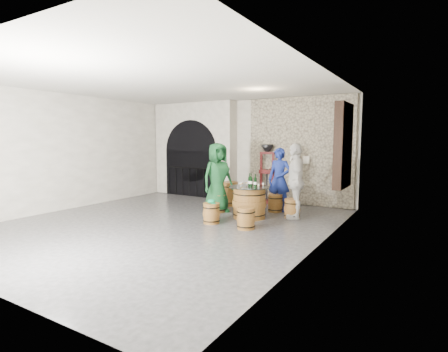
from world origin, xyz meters
The scene contains 30 objects.
ground centered at (0.00, 0.00, 0.00)m, with size 8.00×8.00×0.00m, color #2D2D2F.
wall_back centered at (0.00, 4.00, 1.60)m, with size 8.00×8.00×0.00m, color silver.
wall_left centered at (-3.50, 0.00, 1.60)m, with size 8.00×8.00×0.00m, color silver.
wall_right centered at (3.50, 0.00, 1.60)m, with size 8.00×8.00×0.00m, color silver.
ceiling centered at (0.00, 0.00, 3.20)m, with size 8.00×8.00×0.00m, color beige.
stone_facing_panel centered at (1.80, 3.94, 1.60)m, with size 3.20×0.12×3.18m, color #AFA68B.
arched_opening centered at (-1.90, 3.74, 1.58)m, with size 3.10×0.60×3.19m.
shuttered_window centered at (3.38, 2.40, 1.80)m, with size 0.23×1.10×2.00m.
barrel_table centered at (1.37, 1.51, 0.39)m, with size 1.02×1.02×0.79m.
barrel_stool_left centered at (0.33, 1.73, 0.24)m, with size 0.41×0.41×0.48m.
barrel_stool_far centered at (1.63, 2.55, 0.24)m, with size 0.41×0.41×0.48m.
barrel_stool_right centered at (2.29, 2.07, 0.24)m, with size 0.41×0.41×0.48m.
barrel_stool_near_right centered at (1.79, 0.53, 0.24)m, with size 0.41×0.41×0.48m.
barrel_stool_near_left centered at (0.87, 0.57, 0.24)m, with size 0.41×0.41×0.48m.
green_cap centered at (0.87, 0.57, 0.52)m, with size 0.23×0.18×0.10m.
person_green centered at (0.31, 1.74, 0.93)m, with size 0.91×0.59×1.86m, color #134621.
person_blue centered at (1.67, 2.71, 0.86)m, with size 0.63×0.41×1.73m, color navy.
person_white centered at (2.34, 2.10, 0.93)m, with size 1.09×0.45×1.86m, color silver.
wine_bottle_left centered at (1.38, 1.58, 0.92)m, with size 0.08×0.08×0.32m.
wine_bottle_center centered at (1.54, 1.49, 0.92)m, with size 0.08×0.08×0.32m.
wine_bottle_right centered at (1.34, 1.59, 0.92)m, with size 0.08×0.08×0.32m.
tasting_glass_a centered at (1.16, 1.46, 0.84)m, with size 0.05×0.05×0.10m, color orange, non-canonical shape.
tasting_glass_b centered at (1.71, 1.58, 0.84)m, with size 0.05×0.05×0.10m, color orange, non-canonical shape.
tasting_glass_c centered at (1.14, 1.79, 0.84)m, with size 0.05×0.05×0.10m, color orange, non-canonical shape.
tasting_glass_d centered at (1.63, 1.78, 0.84)m, with size 0.05×0.05×0.10m, color orange, non-canonical shape.
tasting_glass_e centered at (1.68, 1.39, 0.84)m, with size 0.05×0.05×0.10m, color orange, non-canonical shape.
tasting_glass_f centered at (1.11, 1.63, 0.84)m, with size 0.05×0.05×0.10m, color orange, non-canonical shape.
side_barrel centered at (0.12, 2.70, 0.35)m, with size 0.53×0.53×0.70m.
corking_press centered at (0.87, 3.68, 1.04)m, with size 0.75×0.44×1.79m.
control_box centered at (2.05, 3.86, 1.35)m, with size 0.18×0.10×0.22m, color silver.
Camera 1 is at (5.25, -6.12, 1.96)m, focal length 28.00 mm.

